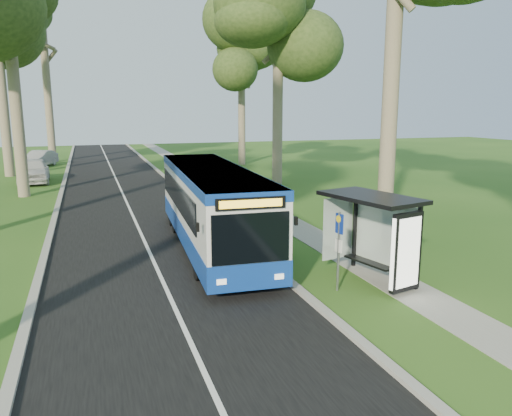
{
  "coord_description": "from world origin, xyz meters",
  "views": [
    {
      "loc": [
        -5.39,
        -13.47,
        5.05
      ],
      "look_at": [
        0.14,
        2.84,
        1.6
      ],
      "focal_mm": 35.0,
      "sensor_mm": 36.0,
      "label": 1
    }
  ],
  "objects": [
    {
      "name": "bus",
      "position": [
        -1.21,
        3.91,
        1.53
      ],
      "size": [
        2.95,
        11.25,
        2.95
      ],
      "rotation": [
        0.0,
        0.0,
        -0.06
      ],
      "color": "silver",
      "rests_on": "ground"
    },
    {
      "name": "bus_shelter",
      "position": [
        2.45,
        -1.56,
        1.83
      ],
      "size": [
        2.29,
        3.31,
        2.59
      ],
      "rotation": [
        0.0,
        0.0,
        0.24
      ],
      "color": "black",
      "rests_on": "ground"
    },
    {
      "name": "tree_east_c",
      "position": [
        6.8,
        18.0,
        11.32
      ],
      "size": [
        5.2,
        5.2,
        15.29
      ],
      "color": "#7A6B56",
      "rests_on": "ground"
    },
    {
      "name": "tree_east_d",
      "position": [
        8.0,
        30.0,
        9.86
      ],
      "size": [
        5.2,
        5.2,
        13.29
      ],
      "color": "#7A6B56",
      "rests_on": "ground"
    },
    {
      "name": "litter_bin",
      "position": [
        0.73,
        2.18,
        0.55
      ],
      "size": [
        0.62,
        0.62,
        1.08
      ],
      "rotation": [
        0.0,
        0.0,
        -0.11
      ],
      "color": "black",
      "rests_on": "ground"
    },
    {
      "name": "kerb_west",
      "position": [
        -7.0,
        10.0,
        0.06
      ],
      "size": [
        0.25,
        100.0,
        0.12
      ],
      "primitive_type": "cube",
      "color": "#9E9B93",
      "rests_on": "ground"
    },
    {
      "name": "kerb_east",
      "position": [
        0.0,
        10.0,
        0.06
      ],
      "size": [
        0.25,
        100.0,
        0.12
      ],
      "primitive_type": "cube",
      "color": "#9E9B93",
      "rests_on": "ground"
    },
    {
      "name": "car_white",
      "position": [
        -8.95,
        23.82,
        0.84
      ],
      "size": [
        2.21,
        5.03,
        1.69
      ],
      "primitive_type": "imported",
      "rotation": [
        0.0,
        0.0,
        0.04
      ],
      "color": "silver",
      "rests_on": "ground"
    },
    {
      "name": "road",
      "position": [
        -3.5,
        10.0,
        0.01
      ],
      "size": [
        7.0,
        100.0,
        0.02
      ],
      "primitive_type": "cube",
      "color": "black",
      "rests_on": "ground"
    },
    {
      "name": "tree_west_e",
      "position": [
        -8.5,
        38.0,
        12.4
      ],
      "size": [
        5.2,
        5.2,
        16.76
      ],
      "color": "#7A6B56",
      "rests_on": "ground"
    },
    {
      "name": "ground",
      "position": [
        0.0,
        0.0,
        0.0
      ],
      "size": [
        120.0,
        120.0,
        0.0
      ],
      "primitive_type": "plane",
      "color": "#285119",
      "rests_on": "ground"
    },
    {
      "name": "car_silver",
      "position": [
        -9.33,
        33.89,
        0.71
      ],
      "size": [
        2.94,
        4.57,
        1.42
      ],
      "primitive_type": "imported",
      "rotation": [
        0.0,
        0.0,
        -0.36
      ],
      "color": "#9A9CA1",
      "rests_on": "ground"
    },
    {
      "name": "tree_west_c",
      "position": [
        -9.0,
        18.0,
        10.69
      ],
      "size": [
        5.2,
        5.2,
        14.43
      ],
      "color": "#7A6B56",
      "rests_on": "ground"
    },
    {
      "name": "bus_stop_sign",
      "position": [
        1.06,
        -1.58,
        1.42
      ],
      "size": [
        0.1,
        0.32,
        2.26
      ],
      "rotation": [
        0.0,
        0.0,
        0.15
      ],
      "color": "gray",
      "rests_on": "ground"
    },
    {
      "name": "centre_line",
      "position": [
        -3.5,
        10.0,
        0.02
      ],
      "size": [
        0.12,
        100.0,
        0.0
      ],
      "primitive_type": "cube",
      "color": "white",
      "rests_on": "road"
    },
    {
      "name": "footpath",
      "position": [
        3.0,
        10.0,
        0.01
      ],
      "size": [
        1.5,
        100.0,
        0.02
      ],
      "primitive_type": "cube",
      "color": "gray",
      "rests_on": "ground"
    }
  ]
}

